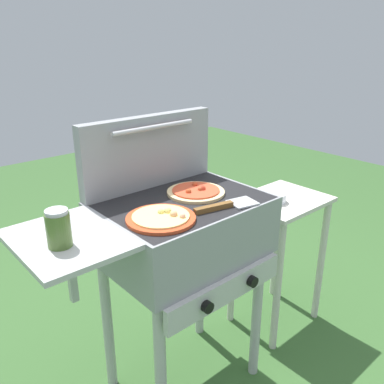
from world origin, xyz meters
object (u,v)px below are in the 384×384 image
(spatula, at_px, (226,205))
(pizza_cheese, at_px, (161,218))
(sauce_jar, at_px, (58,228))
(prep_table, at_px, (279,235))
(grill, at_px, (181,234))
(topping_bowl_near, at_px, (275,198))
(pizza_pepperoni, at_px, (196,192))

(spatula, bearing_deg, pizza_cheese, 164.66)
(sauce_jar, height_order, prep_table, sauce_jar)
(pizza_cheese, bearing_deg, sauce_jar, 170.93)
(grill, height_order, pizza_cheese, pizza_cheese)
(prep_table, bearing_deg, sauce_jar, -178.02)
(grill, height_order, topping_bowl_near, grill)
(pizza_cheese, distance_m, prep_table, 0.92)
(pizza_cheese, relative_size, sauce_jar, 2.05)
(pizza_pepperoni, xyz_separation_m, sauce_jar, (-0.60, -0.06, 0.05))
(pizza_pepperoni, bearing_deg, prep_table, -1.49)
(prep_table, bearing_deg, topping_bowl_near, -176.93)
(grill, height_order, sauce_jar, sauce_jar)
(sauce_jar, height_order, spatula, sauce_jar)
(topping_bowl_near, bearing_deg, sauce_jar, -178.09)
(prep_table, bearing_deg, pizza_cheese, -173.47)
(spatula, relative_size, topping_bowl_near, 2.27)
(sauce_jar, height_order, topping_bowl_near, sauce_jar)
(grill, bearing_deg, spatula, -61.04)
(sauce_jar, bearing_deg, topping_bowl_near, 1.91)
(pizza_pepperoni, height_order, sauce_jar, sauce_jar)
(grill, bearing_deg, prep_table, 0.37)
(spatula, height_order, prep_table, spatula)
(prep_table, bearing_deg, grill, -179.63)
(sauce_jar, distance_m, spatula, 0.61)
(sauce_jar, bearing_deg, spatula, -11.74)
(grill, distance_m, spatula, 0.24)
(pizza_pepperoni, height_order, pizza_cheese, same)
(pizza_pepperoni, distance_m, prep_table, 0.69)
(grill, distance_m, sauce_jar, 0.55)
(pizza_pepperoni, relative_size, pizza_cheese, 0.96)
(pizza_cheese, height_order, spatula, pizza_cheese)
(spatula, bearing_deg, sauce_jar, 168.26)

